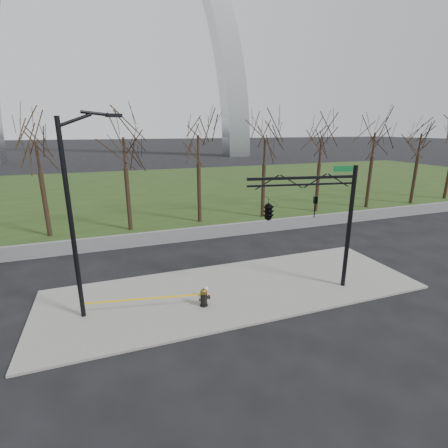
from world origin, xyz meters
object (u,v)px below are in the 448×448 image
object	(u,v)px
traffic_cone	(206,291)
traffic_signal_mast	(285,209)
fire_hydrant	(204,297)
street_light	(76,207)

from	to	relation	value
traffic_cone	traffic_signal_mast	distance (m)	5.18
fire_hydrant	traffic_cone	size ratio (longest dim) A/B	1.37
fire_hydrant	traffic_cone	distance (m)	0.75
fire_hydrant	traffic_cone	xyz separation A→B (m)	(0.29, 0.69, -0.08)
traffic_cone	traffic_signal_mast	world-z (taller)	traffic_signal_mast
fire_hydrant	traffic_signal_mast	world-z (taller)	traffic_signal_mast
street_light	traffic_cone	bearing A→B (deg)	-19.60
street_light	fire_hydrant	bearing A→B (deg)	-28.03
traffic_cone	street_light	xyz separation A→B (m)	(-5.01, 0.28, 4.28)
fire_hydrant	traffic_signal_mast	size ratio (longest dim) A/B	0.14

